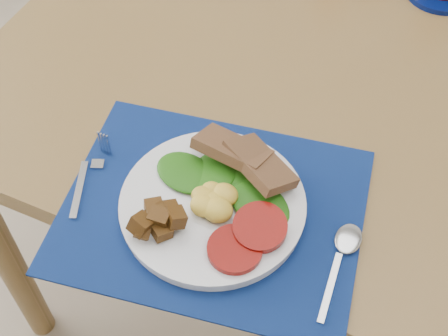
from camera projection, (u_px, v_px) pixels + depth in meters
name	position (u px, v px, depth m)	size (l,w,h in m)	color
table	(379.00, 122.00, 1.13)	(1.40, 0.90, 0.75)	brown
placemat	(213.00, 210.00, 0.91)	(0.43, 0.34, 0.00)	black
breakfast_plate	(208.00, 202.00, 0.89)	(0.26, 0.26, 0.06)	silver
fork	(91.00, 173.00, 0.94)	(0.05, 0.15, 0.00)	#B2B5BA
spoon	(342.00, 255.00, 0.85)	(0.04, 0.16, 0.00)	#B2B5BA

